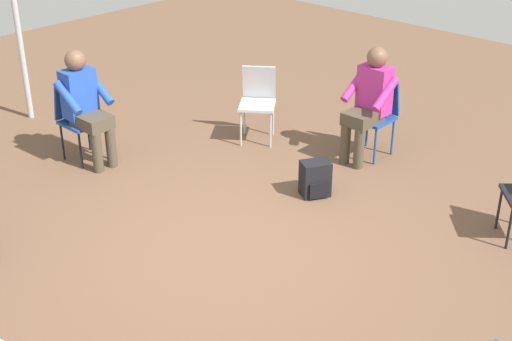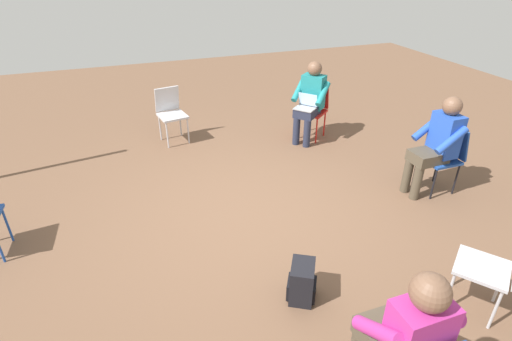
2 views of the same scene
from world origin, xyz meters
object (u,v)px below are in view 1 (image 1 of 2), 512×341
(chair_south, at_px, (78,115))
(backpack_near_laptop_user, at_px, (315,181))
(chair_west, at_px, (377,112))
(person_in_blue, at_px, (85,102))
(person_in_magenta, at_px, (369,99))
(chair_southwest, at_px, (258,98))

(chair_south, height_order, backpack_near_laptop_user, chair_south)
(chair_west, bearing_deg, person_in_blue, 46.93)
(person_in_blue, xyz_separation_m, person_in_magenta, (-2.12, 2.14, 0.00))
(chair_west, distance_m, person_in_blue, 3.14)
(chair_west, xyz_separation_m, chair_south, (2.29, -2.30, 0.00))
(person_in_blue, bearing_deg, person_in_magenta, 135.01)
(chair_south, distance_m, person_in_magenta, 3.14)
(chair_southwest, bearing_deg, backpack_near_laptop_user, 118.09)
(chair_south, height_order, person_in_magenta, person_in_magenta)
(backpack_near_laptop_user, bearing_deg, chair_southwest, -115.29)
(person_in_blue, bearing_deg, chair_south, -90.00)
(chair_southwest, bearing_deg, chair_south, 21.48)
(chair_southwest, xyz_separation_m, backpack_near_laptop_user, (0.65, 1.37, -0.34))
(chair_west, relative_size, person_in_magenta, 0.69)
(chair_west, xyz_separation_m, backpack_near_laptop_user, (1.23, 0.13, -0.34))
(chair_west, distance_m, chair_south, 3.25)
(chair_west, relative_size, backpack_near_laptop_user, 2.36)
(person_in_magenta, bearing_deg, person_in_blue, 44.77)
(backpack_near_laptop_user, bearing_deg, chair_west, -173.76)
(backpack_near_laptop_user, bearing_deg, person_in_magenta, -172.80)
(chair_southwest, xyz_separation_m, chair_south, (1.71, -1.07, 0.00))
(chair_southwest, relative_size, chair_west, 1.00)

